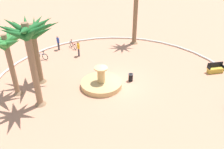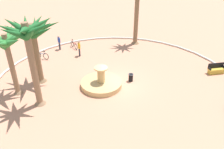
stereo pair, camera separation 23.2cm
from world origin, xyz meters
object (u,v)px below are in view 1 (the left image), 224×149
object	(u,v)px
fountain	(101,83)
person_cyclist_photo	(78,48)
bicycle_red_frame	(73,45)
palm_tree_near_fountain	(29,41)
palm_tree_by_curb	(136,2)
trash_bin	(131,77)
bench_east	(215,69)
person_cyclist_helmet	(58,42)
bicycle_by_lamppost	(41,56)
palm_tree_mid_plaza	(33,38)
palm_tree_far_side	(6,46)

from	to	relation	value
fountain	person_cyclist_photo	xyz separation A→B (m)	(1.23, -6.47, 0.67)
bicycle_red_frame	palm_tree_near_fountain	bearing A→B (deg)	71.30
palm_tree_near_fountain	bicycle_red_frame	bearing A→B (deg)	-108.70
palm_tree_near_fountain	palm_tree_by_curb	distance (m)	14.69
trash_bin	person_cyclist_photo	bearing A→B (deg)	-57.56
fountain	bench_east	world-z (taller)	fountain
person_cyclist_helmet	bicycle_by_lamppost	bearing A→B (deg)	46.61
palm_tree_mid_plaza	person_cyclist_helmet	distance (m)	7.69
fountain	bicycle_by_lamppost	distance (m)	8.47
palm_tree_far_side	person_cyclist_photo	xyz separation A→B (m)	(-5.70, -5.99, -3.36)
fountain	palm_tree_mid_plaza	world-z (taller)	palm_tree_mid_plaza
person_cyclist_photo	palm_tree_far_side	bearing A→B (deg)	46.41
palm_tree_mid_plaza	palm_tree_far_side	bearing A→B (deg)	39.20
trash_bin	person_cyclist_helmet	xyz separation A→B (m)	(6.03, -8.46, 0.56)
palm_tree_far_side	person_cyclist_photo	bearing A→B (deg)	-133.59
palm_tree_by_curb	palm_tree_far_side	distance (m)	15.04
palm_tree_by_curb	palm_tree_far_side	world-z (taller)	palm_tree_by_curb
palm_tree_far_side	bicycle_by_lamppost	size ratio (longest dim) A/B	3.79
palm_tree_near_fountain	palm_tree_by_curb	xyz separation A→B (m)	(-10.84, -9.91, -0.19)
fountain	person_cyclist_photo	world-z (taller)	fountain
bicycle_red_frame	person_cyclist_helmet	world-z (taller)	person_cyclist_helmet
palm_tree_by_curb	palm_tree_far_side	xyz separation A→B (m)	(12.69, 8.03, -0.72)
palm_tree_far_side	trash_bin	distance (m)	10.43
bicycle_red_frame	person_cyclist_helmet	xyz separation A→B (m)	(1.65, 0.05, 0.57)
person_cyclist_helmet	person_cyclist_photo	bearing A→B (deg)	132.88
palm_tree_mid_plaza	bicycle_by_lamppost	size ratio (longest dim) A/B	3.90
fountain	bicycle_red_frame	xyz separation A→B (m)	(1.64, -8.74, 0.10)
palm_tree_far_side	palm_tree_near_fountain	bearing A→B (deg)	134.42
fountain	person_cyclist_photo	size ratio (longest dim) A/B	2.09
palm_tree_far_side	person_cyclist_helmet	xyz separation A→B (m)	(-3.63, -8.21, -3.36)
bicycle_by_lamppost	bench_east	bearing A→B (deg)	157.10
bench_east	bicycle_by_lamppost	size ratio (longest dim) A/B	1.12
fountain	person_cyclist_helmet	size ratio (longest dim) A/B	2.11
palm_tree_by_curb	person_cyclist_photo	world-z (taller)	palm_tree_by_curb
palm_tree_near_fountain	bicycle_by_lamppost	bearing A→B (deg)	-89.10
bench_east	person_cyclist_photo	world-z (taller)	person_cyclist_photo
bicycle_red_frame	person_cyclist_helmet	size ratio (longest dim) A/B	0.96
trash_bin	bicycle_by_lamppost	xyz separation A→B (m)	(7.94, -6.44, -0.00)
palm_tree_mid_plaza	person_cyclist_helmet	xyz separation A→B (m)	(-1.81, -6.73, -3.25)
trash_bin	bicycle_red_frame	size ratio (longest dim) A/B	0.45
trash_bin	bicycle_red_frame	distance (m)	9.57
bicycle_red_frame	person_cyclist_photo	world-z (taller)	person_cyclist_photo
palm_tree_near_fountain	fountain	bearing A→B (deg)	-164.55
palm_tree_near_fountain	palm_tree_mid_plaza	distance (m)	3.52
bicycle_by_lamppost	trash_bin	bearing A→B (deg)	140.95
palm_tree_far_side	person_cyclist_helmet	world-z (taller)	palm_tree_far_side
bench_east	bicycle_by_lamppost	distance (m)	17.65
palm_tree_by_curb	palm_tree_mid_plaza	xyz separation A→B (m)	(10.87, 6.54, -0.83)
palm_tree_mid_plaza	palm_tree_far_side	distance (m)	2.35
bench_east	bicycle_by_lamppost	bearing A→B (deg)	-22.90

